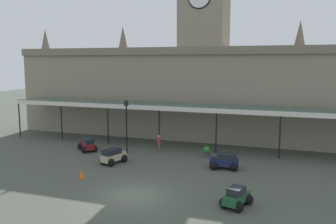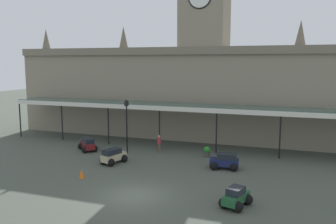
% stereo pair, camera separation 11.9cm
% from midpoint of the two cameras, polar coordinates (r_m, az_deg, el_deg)
% --- Properties ---
extents(ground_plane, '(140.00, 140.00, 0.00)m').
position_cam_midpoint_polar(ground_plane, '(23.30, -5.39, -13.26)').
color(ground_plane, '#474D42').
extents(station_building, '(43.70, 6.28, 19.08)m').
position_cam_midpoint_polar(station_building, '(39.68, 5.91, 4.17)').
color(station_building, gray).
rests_on(station_building, ground).
extents(entrance_canopy, '(39.64, 3.26, 4.29)m').
position_cam_midpoint_polar(entrance_canopy, '(34.66, 3.81, 0.89)').
color(entrance_canopy, '#38564C').
rests_on(entrance_canopy, ground).
extents(car_navy_estate, '(2.33, 1.70, 1.27)m').
position_cam_midpoint_polar(car_navy_estate, '(28.76, 9.25, -7.97)').
color(car_navy_estate, '#19214C').
rests_on(car_navy_estate, ground).
extents(car_beige_estate, '(1.96, 2.42, 1.27)m').
position_cam_midpoint_polar(car_beige_estate, '(30.27, -8.70, -7.14)').
color(car_beige_estate, tan).
rests_on(car_beige_estate, ground).
extents(car_green_sedan, '(1.89, 2.22, 1.19)m').
position_cam_midpoint_polar(car_green_sedan, '(21.81, 11.05, -13.49)').
color(car_green_sedan, '#1E512D').
rests_on(car_green_sedan, ground).
extents(car_maroon_estate, '(2.38, 2.36, 1.27)m').
position_cam_midpoint_polar(car_maroon_estate, '(34.91, -12.73, -5.19)').
color(car_maroon_estate, maroon).
rests_on(car_maroon_estate, ground).
extents(pedestrian_crossing_forecourt, '(0.34, 0.34, 1.67)m').
position_cam_midpoint_polar(pedestrian_crossing_forecourt, '(33.29, -1.36, -5.03)').
color(pedestrian_crossing_forecourt, brown).
rests_on(pedestrian_crossing_forecourt, ground).
extents(victorian_lamppost, '(0.30, 0.30, 5.01)m').
position_cam_midpoint_polar(victorian_lamppost, '(32.97, -6.57, -1.32)').
color(victorian_lamppost, black).
rests_on(victorian_lamppost, ground).
extents(traffic_cone, '(0.40, 0.40, 0.71)m').
position_cam_midpoint_polar(traffic_cone, '(27.05, -13.65, -9.60)').
color(traffic_cone, orange).
rests_on(traffic_cone, ground).
extents(planter_forecourt_centre, '(0.60, 0.60, 0.96)m').
position_cam_midpoint_polar(planter_forecourt_centre, '(32.08, 6.39, -6.36)').
color(planter_forecourt_centre, '#47423D').
rests_on(planter_forecourt_centre, ground).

